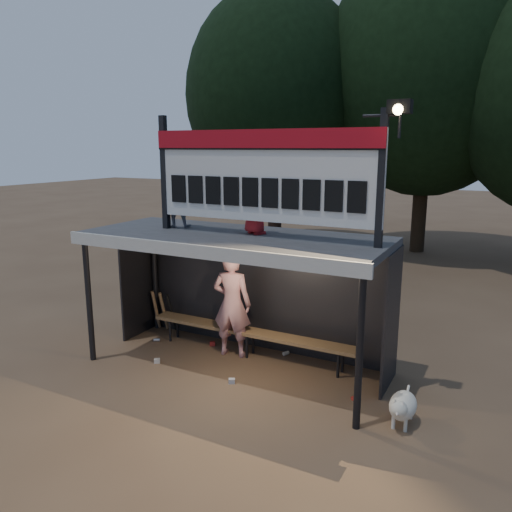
{
  "coord_description": "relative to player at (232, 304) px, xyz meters",
  "views": [
    {
      "loc": [
        4.01,
        -6.91,
        3.71
      ],
      "look_at": [
        0.2,
        0.4,
        1.9
      ],
      "focal_mm": 35.0,
      "sensor_mm": 36.0,
      "label": 1
    }
  ],
  "objects": [
    {
      "name": "ground",
      "position": [
        0.3,
        -0.44,
        -0.97
      ],
      "size": [
        80.0,
        80.0,
        0.0
      ],
      "primitive_type": "plane",
      "color": "brown",
      "rests_on": "ground"
    },
    {
      "name": "player",
      "position": [
        0.0,
        0.0,
        0.0
      ],
      "size": [
        0.77,
        0.57,
        1.93
      ],
      "primitive_type": "imported",
      "rotation": [
        0.0,
        0.0,
        3.31
      ],
      "color": "silver",
      "rests_on": "ground"
    },
    {
      "name": "child_a",
      "position": [
        -0.95,
        -0.25,
        1.86
      ],
      "size": [
        0.59,
        0.53,
        1.01
      ],
      "primitive_type": "imported",
      "rotation": [
        0.0,
        0.0,
        3.49
      ],
      "color": "slate",
      "rests_on": "dugout_shelter"
    },
    {
      "name": "child_b",
      "position": [
        0.59,
        -0.23,
        1.87
      ],
      "size": [
        0.6,
        0.55,
        1.03
      ],
      "primitive_type": "imported",
      "rotation": [
        0.0,
        0.0,
        2.58
      ],
      "color": "#AF1B1F",
      "rests_on": "dugout_shelter"
    },
    {
      "name": "dugout_shelter",
      "position": [
        0.3,
        -0.19,
        0.88
      ],
      "size": [
        5.1,
        2.08,
        2.32
      ],
      "color": "#39393B",
      "rests_on": "ground"
    },
    {
      "name": "scoreboard_assembly",
      "position": [
        0.86,
        -0.44,
        2.36
      ],
      "size": [
        4.1,
        0.27,
        1.99
      ],
      "color": "black",
      "rests_on": "dugout_shelter"
    },
    {
      "name": "bench",
      "position": [
        0.3,
        0.11,
        -0.53
      ],
      "size": [
        4.0,
        0.35,
        0.48
      ],
      "color": "olive",
      "rests_on": "ground"
    },
    {
      "name": "tree_left",
      "position": [
        -3.7,
        9.56,
        4.55
      ],
      "size": [
        6.46,
        6.46,
        9.27
      ],
      "color": "black",
      "rests_on": "ground"
    },
    {
      "name": "tree_mid",
      "position": [
        1.3,
        11.06,
        5.2
      ],
      "size": [
        7.22,
        7.22,
        10.36
      ],
      "color": "black",
      "rests_on": "ground"
    },
    {
      "name": "dog",
      "position": [
        3.23,
        -0.98,
        -0.69
      ],
      "size": [
        0.36,
        0.81,
        0.49
      ],
      "color": "white",
      "rests_on": "ground"
    },
    {
      "name": "bats",
      "position": [
        -1.84,
        0.38,
        -0.54
      ],
      "size": [
        0.49,
        0.33,
        0.84
      ],
      "color": "#976D46",
      "rests_on": "ground"
    },
    {
      "name": "litter",
      "position": [
        0.11,
        -0.35,
        -0.93
      ],
      "size": [
        4.21,
        1.54,
        0.08
      ],
      "color": "red",
      "rests_on": "ground"
    }
  ]
}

